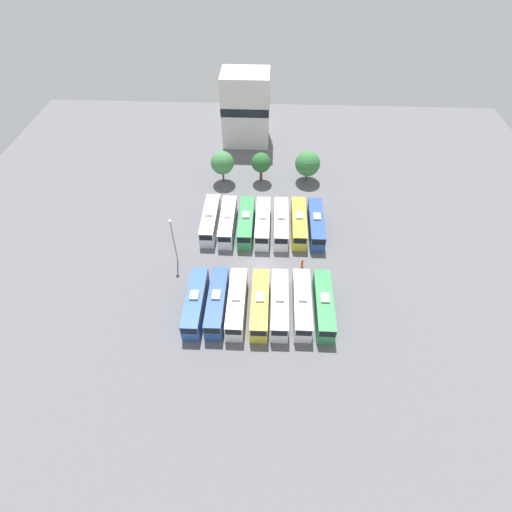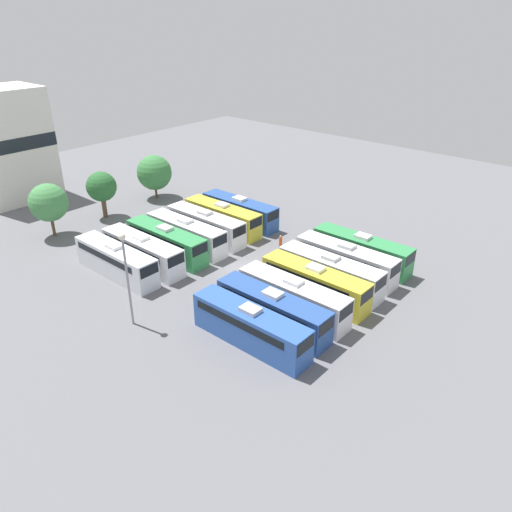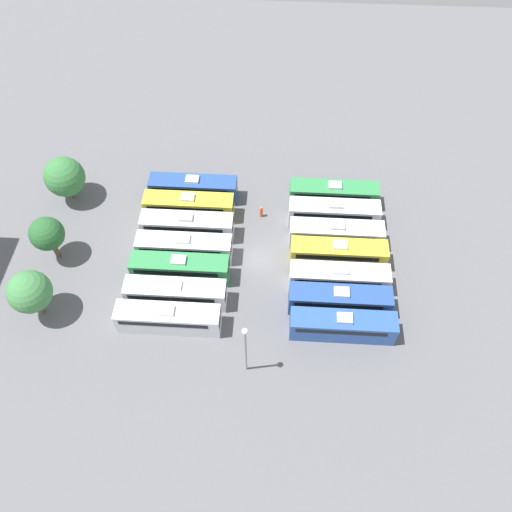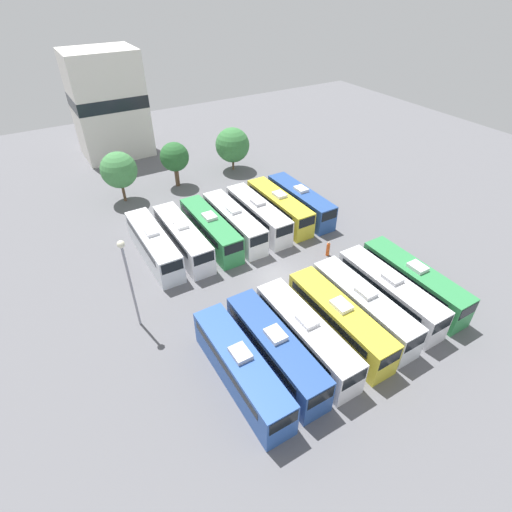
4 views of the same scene
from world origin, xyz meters
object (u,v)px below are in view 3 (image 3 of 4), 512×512
Objects in this scene: tree_1 at (47,234)px; bus_12 at (189,206)px; bus_1 at (339,300)px; bus_5 at (334,213)px; bus_2 at (339,278)px; bus_10 at (184,247)px; tree_0 at (30,292)px; bus_4 at (336,234)px; bus_9 at (180,268)px; bus_8 at (176,293)px; bus_0 at (342,325)px; bus_13 at (193,188)px; bus_7 at (168,318)px; bus_11 at (187,226)px; worker_person at (261,212)px; bus_6 at (333,194)px; light_pole at (245,344)px; bus_3 at (338,253)px; tree_2 at (65,177)px.

bus_12 is at bearing -64.18° from tree_1.
bus_1 and bus_5 have the same top height.
bus_2 and bus_10 have the same top height.
tree_0 is (-5.23, 31.96, 2.56)m from bus_2.
bus_4 is 18.48m from bus_9.
bus_8 is (-0.15, 17.59, 0.00)m from bus_1.
bus_0 is 1.00× the size of bus_13.
bus_7 and bus_8 have the same top height.
bus_13 is (12.35, 17.74, 0.00)m from bus_2.
bus_11 is 18.53m from tree_0.
tree_1 reaches higher than bus_7.
tree_0 is at bearing 123.11° from worker_person.
bus_12 is 1.78× the size of tree_1.
bus_8 is 15.33m from bus_13.
bus_6 is at bearing -43.94° from bus_7.
bus_2 is 1.00× the size of bus_9.
bus_1 is 1.00× the size of bus_8.
bus_7 is at bearing 179.28° from bus_13.
tree_0 reaches higher than bus_13.
bus_1 and bus_12 have the same top height.
bus_10 is at bearing 109.57° from bus_5.
light_pole reaches higher than bus_12.
bus_7 is 18.15m from worker_person.
tree_0 is at bearing 141.03° from bus_13.
bus_7 is 16.93m from tree_1.
bus_1 is 1.00× the size of bus_5.
bus_10 is 3.17m from bus_11.
bus_3 is 18.78m from bus_8.
bus_4 is 17.73m from bus_10.
tree_2 reaches higher than bus_10.
bus_9 is at bearing -2.93° from bus_7.
bus_12 is (3.28, 17.78, 0.00)m from bus_4.
worker_person is at bearing 106.71° from bus_6.
bus_9 is at bearing -179.57° from bus_13.
bus_4 is 1.75× the size of tree_2.
bus_8 is 6.38× the size of worker_person.
tree_1 reaches higher than bus_10.
light_pole reaches higher than tree_1.
bus_1 is 1.00× the size of bus_10.
tree_1 is (-10.05, 14.76, 2.43)m from bus_13.
bus_2 is 1.00× the size of bus_6.
bus_8 is 15.94m from tree_1.
bus_11 is at bearing 62.61° from bus_1.
worker_person is 24.84m from tree_1.
bus_5 is (15.16, 0.39, 0.00)m from bus_0.
tree_0 is at bearing 109.57° from bus_4.
worker_person is at bearing -34.17° from bus_8.
bus_8 is 1.00× the size of bus_13.
bus_9 is at bearing 108.42° from bus_4.
bus_12 is (9.12, 0.25, 0.00)m from bus_9.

